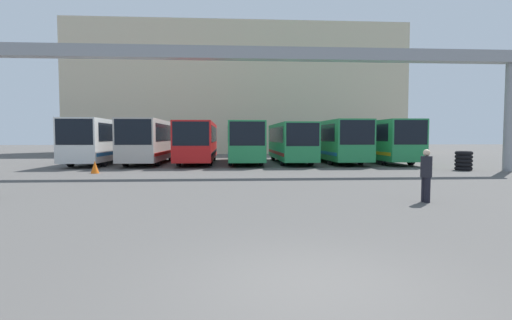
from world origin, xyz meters
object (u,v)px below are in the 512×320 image
at_px(bus_slot_5, 333,139).
at_px(tire_stack, 464,161).
at_px(bus_slot_6, 382,139).
at_px(pedestrian_far_center, 426,174).
at_px(bus_slot_3, 244,140).
at_px(bus_slot_4, 290,140).
at_px(bus_slot_0, 100,139).
at_px(bus_slot_2, 198,140).
at_px(bus_slot_1, 150,139).
at_px(traffic_cone, 95,167).

xyz_separation_m(bus_slot_5, tire_stack, (6.00, -8.58, -1.31)).
height_order(bus_slot_6, pedestrian_far_center, bus_slot_6).
bearing_deg(bus_slot_3, bus_slot_6, -1.96).
bearing_deg(pedestrian_far_center, bus_slot_4, 176.60).
bearing_deg(pedestrian_far_center, bus_slot_0, -147.20).
xyz_separation_m(bus_slot_2, pedestrian_far_center, (8.76, -20.24, -0.94)).
height_order(bus_slot_1, bus_slot_2, bus_slot_1).
distance_m(bus_slot_0, bus_slot_1, 3.73).
height_order(bus_slot_1, bus_slot_5, bus_slot_1).
bearing_deg(bus_slot_4, bus_slot_6, -1.70).
distance_m(bus_slot_1, bus_slot_5, 14.80).
height_order(bus_slot_0, bus_slot_1, bus_slot_0).
distance_m(bus_slot_4, tire_stack, 12.49).
xyz_separation_m(bus_slot_6, pedestrian_far_center, (-6.02, -19.17, -1.01)).
bearing_deg(pedestrian_far_center, bus_slot_6, 155.11).
height_order(bus_slot_1, bus_slot_6, bus_slot_1).
relative_size(bus_slot_5, tire_stack, 10.34).
bearing_deg(bus_slot_6, traffic_cone, -157.81).
relative_size(bus_slot_5, traffic_cone, 17.42).
bearing_deg(bus_slot_2, bus_slot_3, -10.62).
distance_m(bus_slot_2, bus_slot_3, 3.76).
distance_m(bus_slot_1, bus_slot_2, 3.75).
bearing_deg(tire_stack, bus_slot_5, 124.95).
height_order(bus_slot_4, tire_stack, bus_slot_4).
xyz_separation_m(bus_slot_2, tire_stack, (17.09, -8.63, -1.24)).
bearing_deg(pedestrian_far_center, bus_slot_1, -155.02).
bearing_deg(bus_slot_1, bus_slot_3, -0.54).
bearing_deg(bus_slot_0, bus_slot_3, 2.36).
bearing_deg(bus_slot_5, traffic_cone, -150.59).
xyz_separation_m(bus_slot_1, bus_slot_4, (11.09, -0.23, -0.12)).
distance_m(bus_slot_4, pedestrian_far_center, 19.45).
bearing_deg(traffic_cone, bus_slot_3, 43.86).
xyz_separation_m(bus_slot_2, bus_slot_5, (11.09, -0.05, 0.07)).
bearing_deg(bus_slot_0, tire_stack, -16.99).
bearing_deg(bus_slot_5, bus_slot_0, -176.58).
bearing_deg(tire_stack, bus_slot_3, 149.35).
bearing_deg(tire_stack, pedestrian_far_center, -125.65).
xyz_separation_m(bus_slot_2, bus_slot_6, (14.79, -1.07, 0.07)).
height_order(bus_slot_2, bus_slot_3, bus_slot_3).
bearing_deg(bus_slot_1, bus_slot_6, -1.39).
relative_size(bus_slot_2, pedestrian_far_center, 7.37).
bearing_deg(pedestrian_far_center, bus_slot_2, -164.03).
distance_m(bus_slot_3, bus_slot_6, 11.10).
bearing_deg(bus_slot_6, bus_slot_1, 178.61).
distance_m(pedestrian_far_center, tire_stack, 14.29).
bearing_deg(bus_slot_2, bus_slot_4, -6.58).
relative_size(bus_slot_6, traffic_cone, 14.53).
bearing_deg(traffic_cone, bus_slot_1, 80.29).
xyz_separation_m(bus_slot_3, bus_slot_4, (3.70, -0.16, -0.04)).
distance_m(bus_slot_0, bus_slot_4, 14.79).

